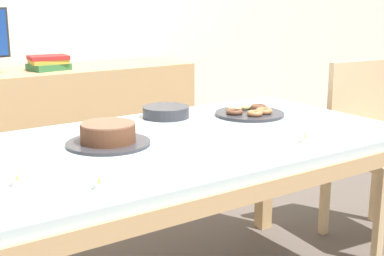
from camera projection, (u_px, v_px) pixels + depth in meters
dining_table at (178, 159)px, 2.06m from camera, size 1.82×0.98×0.74m
chair at (371, 142)px, 2.81m from camera, size 0.47×0.47×0.94m
sideboard at (45, 137)px, 3.34m from camera, size 1.98×0.44×0.83m
book_stack at (49, 63)px, 3.26m from camera, size 0.24×0.21×0.09m
cake_chocolate_round at (108, 135)px, 1.94m from camera, size 0.31×0.31×0.08m
pastry_platter at (249, 112)px, 2.44m from camera, size 0.31×0.31×0.04m
plate_stack at (166, 112)px, 2.40m from camera, size 0.21×0.21×0.05m
tealight_centre at (99, 185)px, 1.50m from camera, size 0.04×0.04×0.04m
tealight_near_cakes at (17, 182)px, 1.53m from camera, size 0.04×0.04×0.04m
tealight_left_edge at (304, 140)px, 1.98m from camera, size 0.04×0.04×0.04m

